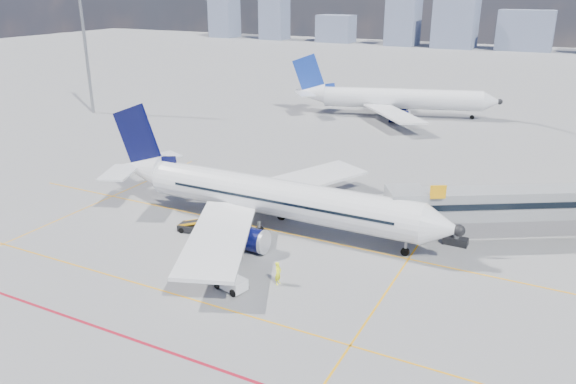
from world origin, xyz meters
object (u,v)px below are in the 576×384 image
(main_aircraft, at_px, (264,196))
(baggage_tug, at_px, (230,280))
(belt_loader, at_px, (199,227))
(ramp_worker, at_px, (278,273))
(second_aircraft, at_px, (393,99))
(cargo_dolly, at_px, (207,250))

(main_aircraft, bearing_deg, baggage_tug, -73.53)
(belt_loader, relative_size, ramp_worker, 2.93)
(second_aircraft, relative_size, cargo_dolly, 9.98)
(ramp_worker, bearing_deg, cargo_dolly, 83.37)
(main_aircraft, distance_m, cargo_dolly, 8.99)
(cargo_dolly, height_order, belt_loader, belt_loader)
(second_aircraft, distance_m, baggage_tug, 66.03)
(main_aircraft, height_order, ramp_worker, main_aircraft)
(main_aircraft, height_order, cargo_dolly, main_aircraft)
(cargo_dolly, relative_size, ramp_worker, 1.90)
(second_aircraft, height_order, cargo_dolly, second_aircraft)
(main_aircraft, distance_m, ramp_worker, 11.65)
(main_aircraft, distance_m, baggage_tug, 12.56)
(baggage_tug, bearing_deg, second_aircraft, 110.95)
(belt_loader, height_order, ramp_worker, belt_loader)
(second_aircraft, bearing_deg, cargo_dolly, -104.34)
(belt_loader, bearing_deg, baggage_tug, -49.56)
(main_aircraft, relative_size, baggage_tug, 13.56)
(baggage_tug, distance_m, ramp_worker, 3.82)
(cargo_dolly, bearing_deg, baggage_tug, -24.73)
(second_aircraft, bearing_deg, baggage_tug, -100.76)
(main_aircraft, xyz_separation_m, cargo_dolly, (-0.77, -8.68, -2.20))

